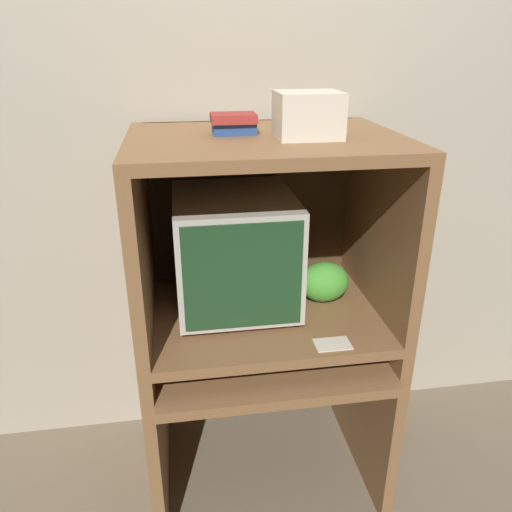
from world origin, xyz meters
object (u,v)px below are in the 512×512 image
(keyboard, at_px, (252,357))
(book_stack, at_px, (234,123))
(storage_box, at_px, (308,115))
(crt_monitor, at_px, (235,250))
(snack_bag, at_px, (324,282))
(mouse, at_px, (330,347))

(keyboard, distance_m, book_stack, 0.77)
(book_stack, height_order, storage_box, storage_box)
(crt_monitor, distance_m, keyboard, 0.37)
(snack_bag, distance_m, storage_box, 0.62)
(book_stack, bearing_deg, mouse, -28.76)
(crt_monitor, distance_m, mouse, 0.48)
(book_stack, bearing_deg, keyboard, -81.22)
(keyboard, relative_size, snack_bag, 2.26)
(keyboard, height_order, storage_box, storage_box)
(keyboard, distance_m, mouse, 0.28)
(book_stack, bearing_deg, crt_monitor, 98.67)
(snack_bag, bearing_deg, storage_box, -143.00)
(keyboard, bearing_deg, crt_monitor, 98.77)
(crt_monitor, height_order, mouse, crt_monitor)
(mouse, xyz_separation_m, book_stack, (-0.31, 0.17, 0.75))
(crt_monitor, relative_size, snack_bag, 2.56)
(snack_bag, bearing_deg, crt_monitor, 174.79)
(mouse, bearing_deg, snack_bag, 84.97)
(book_stack, bearing_deg, snack_bag, -2.19)
(snack_bag, bearing_deg, mouse, -95.03)
(book_stack, bearing_deg, storage_box, -23.54)
(mouse, distance_m, snack_bag, 0.24)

